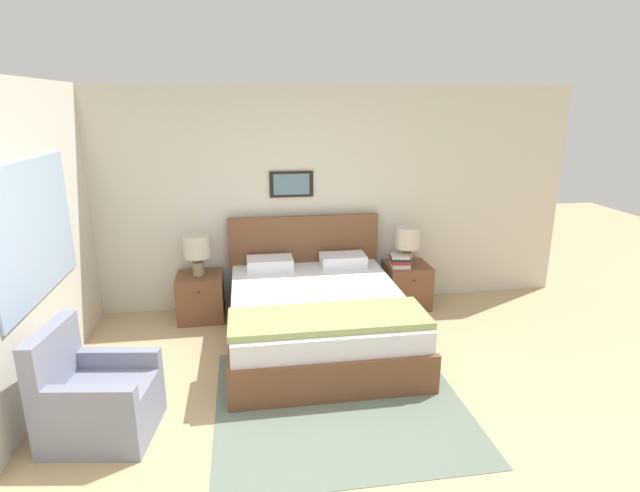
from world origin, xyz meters
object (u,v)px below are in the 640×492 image
armchair (96,400)px  nightstand_by_door (406,285)px  nightstand_near_window (201,297)px  table_lamp_by_door (408,240)px  table_lamp_near_window (197,249)px  bed (317,316)px

armchair → nightstand_by_door: (3.06, 2.03, -0.03)m
nightstand_near_window → table_lamp_by_door: (2.44, 0.01, 0.57)m
table_lamp_near_window → table_lamp_by_door: bearing=0.0°
table_lamp_near_window → nightstand_near_window: bearing=-55.1°
bed → nightstand_by_door: bed is taller
bed → table_lamp_by_door: 1.56m
bed → armchair: (-1.84, -1.20, -0.02)m
nightstand_by_door → bed: bearing=-146.1°
nightstand_near_window → nightstand_by_door: (2.45, 0.00, 0.00)m
armchair → nightstand_by_door: armchair is taller
nightstand_near_window → table_lamp_near_window: bearing=124.9°
armchair → table_lamp_by_door: (3.05, 2.03, 0.55)m
armchair → table_lamp_by_door: size_ratio=1.88×
nightstand_near_window → armchair: bearing=-106.9°
nightstand_near_window → bed: bearing=-33.9°
table_lamp_near_window → table_lamp_by_door: (2.44, 0.00, 0.00)m
bed → table_lamp_by_door: bed is taller
nightstand_by_door → table_lamp_near_window: bearing=179.8°
nightstand_by_door → table_lamp_by_door: bearing=146.3°
table_lamp_by_door → armchair: bearing=-146.3°
bed → nightstand_near_window: size_ratio=4.08×
armchair → nightstand_near_window: bearing=171.4°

